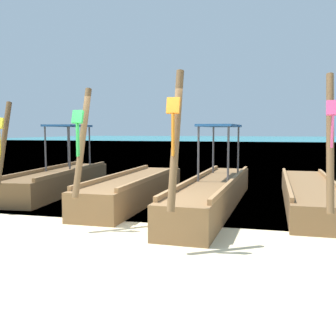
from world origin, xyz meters
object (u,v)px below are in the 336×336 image
longtail_boat_green_ribbon (135,189)px  longtail_boat_pink_ribbon (309,193)px  longtail_boat_orange_ribbon (214,192)px  longtail_boat_yellow_ribbon (60,180)px

longtail_boat_green_ribbon → longtail_boat_pink_ribbon: longtail_boat_pink_ribbon is taller
longtail_boat_orange_ribbon → longtail_boat_pink_ribbon: size_ratio=1.03×
longtail_boat_yellow_ribbon → longtail_boat_orange_ribbon: size_ratio=0.84×
longtail_boat_yellow_ribbon → longtail_boat_orange_ribbon: (4.79, -1.15, 0.00)m
longtail_boat_green_ribbon → longtail_boat_yellow_ribbon: bearing=161.6°
longtail_boat_yellow_ribbon → longtail_boat_orange_ribbon: bearing=-13.5°
longtail_boat_yellow_ribbon → longtail_boat_pink_ribbon: longtail_boat_pink_ribbon is taller
longtail_boat_green_ribbon → longtail_boat_pink_ribbon: 4.41m
longtail_boat_yellow_ribbon → longtail_boat_green_ribbon: bearing=-18.4°
longtail_boat_green_ribbon → longtail_boat_pink_ribbon: bearing=8.5°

